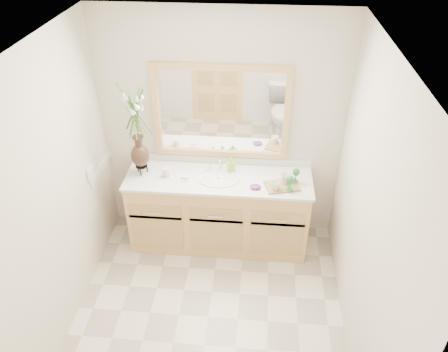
# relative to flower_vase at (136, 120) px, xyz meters

# --- Properties ---
(floor) EXTENTS (2.60, 2.60, 0.00)m
(floor) POSITION_rel_flower_vase_xyz_m (0.77, -1.03, -1.42)
(floor) COLOR beige
(floor) RESTS_ON ground
(ceiling) EXTENTS (2.40, 2.60, 0.02)m
(ceiling) POSITION_rel_flower_vase_xyz_m (0.77, -1.03, 0.98)
(ceiling) COLOR white
(ceiling) RESTS_ON wall_back
(wall_back) EXTENTS (2.40, 0.02, 2.40)m
(wall_back) POSITION_rel_flower_vase_xyz_m (0.77, 0.27, -0.22)
(wall_back) COLOR beige
(wall_back) RESTS_ON floor
(wall_left) EXTENTS (0.02, 2.60, 2.40)m
(wall_left) POSITION_rel_flower_vase_xyz_m (-0.43, -1.03, -0.22)
(wall_left) COLOR beige
(wall_left) RESTS_ON floor
(wall_right) EXTENTS (0.02, 2.60, 2.40)m
(wall_right) POSITION_rel_flower_vase_xyz_m (1.97, -1.03, -0.22)
(wall_right) COLOR beige
(wall_right) RESTS_ON floor
(vanity) EXTENTS (1.80, 0.55, 0.80)m
(vanity) POSITION_rel_flower_vase_xyz_m (0.77, -0.01, -1.02)
(vanity) COLOR tan
(vanity) RESTS_ON floor
(counter) EXTENTS (1.84, 0.57, 0.03)m
(counter) POSITION_rel_flower_vase_xyz_m (0.77, -0.01, -0.60)
(counter) COLOR white
(counter) RESTS_ON vanity
(sink) EXTENTS (0.38, 0.34, 0.23)m
(sink) POSITION_rel_flower_vase_xyz_m (0.77, -0.03, -0.64)
(sink) COLOR white
(sink) RESTS_ON counter
(mirror) EXTENTS (1.32, 0.04, 0.97)m
(mirror) POSITION_rel_flower_vase_xyz_m (0.77, 0.25, -0.01)
(mirror) COLOR white
(mirror) RESTS_ON wall_back
(switch_plate) EXTENTS (0.02, 0.12, 0.12)m
(switch_plate) POSITION_rel_flower_vase_xyz_m (-0.42, -0.26, -0.44)
(switch_plate) COLOR white
(switch_plate) RESTS_ON wall_left
(flower_vase) EXTENTS (0.21, 0.21, 0.87)m
(flower_vase) POSITION_rel_flower_vase_xyz_m (0.00, 0.00, 0.00)
(flower_vase) COLOR black
(flower_vase) RESTS_ON counter
(tumbler) EXTENTS (0.07, 0.07, 0.09)m
(tumbler) POSITION_rel_flower_vase_xyz_m (0.25, -0.03, -0.54)
(tumbler) COLOR beige
(tumbler) RESTS_ON counter
(soap_dish) EXTENTS (0.10, 0.10, 0.03)m
(soap_dish) POSITION_rel_flower_vase_xyz_m (0.44, -0.07, -0.58)
(soap_dish) COLOR beige
(soap_dish) RESTS_ON counter
(soap_bottle) EXTENTS (0.08, 0.08, 0.14)m
(soap_bottle) POSITION_rel_flower_vase_xyz_m (0.88, 0.12, -0.52)
(soap_bottle) COLOR #82CF30
(soap_bottle) RESTS_ON counter
(purple_dish) EXTENTS (0.12, 0.10, 0.04)m
(purple_dish) POSITION_rel_flower_vase_xyz_m (1.13, -0.16, -0.57)
(purple_dish) COLOR #632878
(purple_dish) RESTS_ON counter
(tray) EXTENTS (0.36, 0.29, 0.02)m
(tray) POSITION_rel_flower_vase_xyz_m (1.39, -0.11, -0.58)
(tray) COLOR brown
(tray) RESTS_ON counter
(mug_left) EXTENTS (0.11, 0.11, 0.09)m
(mug_left) POSITION_rel_flower_vase_xyz_m (1.32, -0.18, -0.53)
(mug_left) COLOR beige
(mug_left) RESTS_ON tray
(mug_right) EXTENTS (0.10, 0.10, 0.10)m
(mug_right) POSITION_rel_flower_vase_xyz_m (1.41, -0.06, -0.52)
(mug_right) COLOR beige
(mug_right) RESTS_ON tray
(goblet_front) EXTENTS (0.07, 0.07, 0.16)m
(goblet_front) POSITION_rel_flower_vase_xyz_m (1.45, -0.18, -0.47)
(goblet_front) COLOR #236B32
(goblet_front) RESTS_ON tray
(goblet_back) EXTENTS (0.07, 0.07, 0.15)m
(goblet_back) POSITION_rel_flower_vase_xyz_m (1.51, -0.04, -0.47)
(goblet_back) COLOR #236B32
(goblet_back) RESTS_ON tray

